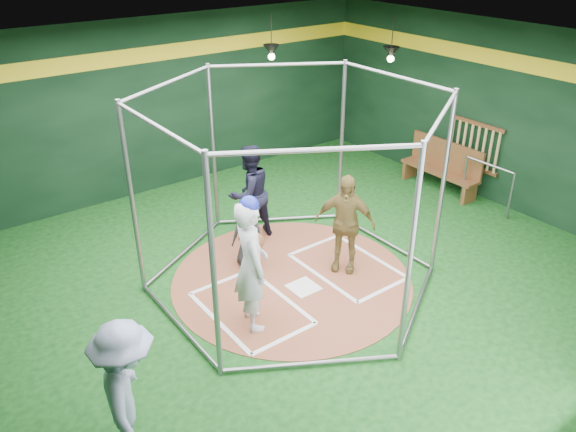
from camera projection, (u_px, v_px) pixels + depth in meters
room_shell at (292, 178)px, 8.13m from camera, size 10.10×9.10×3.53m
clay_disc at (292, 279)px, 8.93m from camera, size 3.80×3.80×0.01m
home_plate at (303, 287)px, 8.71m from camera, size 0.43×0.43×0.01m
batter_box_left at (251, 308)px, 8.24m from camera, size 1.17×1.77×0.01m
batter_box_right at (347, 266)px, 9.25m from camera, size 1.17×1.77×0.01m
batting_cage at (292, 194)px, 8.24m from camera, size 4.05×4.67×3.00m
bat_rack at (474, 145)px, 11.35m from camera, size 0.07×1.25×0.98m
pendant_lamp_near at (271, 51)px, 11.39m from camera, size 0.34×0.34×0.90m
pendant_lamp_far at (391, 53)px, 11.21m from camera, size 0.34×0.34×0.90m
batter_figure at (251, 264)px, 7.50m from camera, size 0.64×0.80×1.98m
visitor_leopard at (345, 223)px, 8.85m from camera, size 0.92×1.01×1.65m
catcher_figure at (248, 236)px, 9.08m from camera, size 0.59×0.63×1.04m
umpire at (249, 193)px, 9.72m from camera, size 0.91×0.75×1.74m
bystander_blue at (128, 395)px, 5.60m from camera, size 0.96×1.26×1.72m
dugout_bench at (443, 165)px, 11.76m from camera, size 0.42×1.79×1.04m
steel_railing at (488, 179)px, 10.85m from camera, size 0.05×1.11×0.96m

